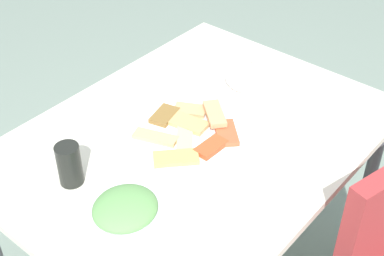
{
  "coord_description": "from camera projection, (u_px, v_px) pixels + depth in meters",
  "views": [
    {
      "loc": [
        1.0,
        0.83,
        1.78
      ],
      "look_at": [
        0.0,
        -0.0,
        0.77
      ],
      "focal_mm": 51.9,
      "sensor_mm": 36.0,
      "label": 1
    }
  ],
  "objects": [
    {
      "name": "salad_plate_greens",
      "position": [
        248.0,
        79.0,
        1.87
      ],
      "size": [
        0.23,
        0.23,
        0.07
      ],
      "color": "white",
      "rests_on": "dining_table"
    },
    {
      "name": "salad_plate_rice",
      "position": [
        125.0,
        209.0,
        1.4
      ],
      "size": [
        0.22,
        0.22,
        0.05
      ],
      "color": "white",
      "rests_on": "dining_table"
    },
    {
      "name": "spoon",
      "position": [
        2.0,
        175.0,
        1.53
      ],
      "size": [
        0.17,
        0.03,
        0.0
      ],
      "primitive_type": "cube",
      "rotation": [
        0.0,
        0.0,
        -0.06
      ],
      "color": "silver",
      "rests_on": "paper_napkin"
    },
    {
      "name": "soda_can",
      "position": [
        69.0,
        164.0,
        1.48
      ],
      "size": [
        0.09,
        0.09,
        0.12
      ],
      "primitive_type": "cylinder",
      "rotation": [
        0.0,
        0.0,
        0.75
      ],
      "color": "black",
      "rests_on": "dining_table"
    },
    {
      "name": "dining_table",
      "position": [
        194.0,
        155.0,
        1.72
      ],
      "size": [
        1.18,
        0.88,
        0.74
      ],
      "color": "silver",
      "rests_on": "ground_plane"
    },
    {
      "name": "pide_platter",
      "position": [
        190.0,
        133.0,
        1.66
      ],
      "size": [
        0.36,
        0.35,
        0.04
      ],
      "color": "white",
      "rests_on": "dining_table"
    }
  ]
}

